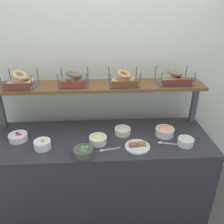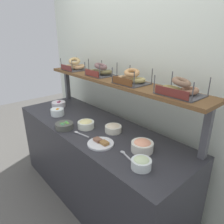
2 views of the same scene
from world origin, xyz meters
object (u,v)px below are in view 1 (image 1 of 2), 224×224
object	(u,v)px
serving_spoon_by_edge	(165,143)
bagel_basket_poppy	(74,80)
bowl_scallion_spread	(186,141)
bowl_lox_spread	(165,131)
bowl_fruit_salad	(43,144)
bowl_egg_salad	(98,139)
bagel_basket_everything	(174,78)
bowl_potato_salad	(123,130)
bagel_basket_sesame	(124,80)
bowl_veggie_mix	(84,151)
bowl_beet_salad	(19,137)
serving_spoon_near_plate	(107,150)
bagel_basket_plain	(21,81)
serving_plate_white	(138,146)

from	to	relation	value
serving_spoon_by_edge	bagel_basket_poppy	world-z (taller)	bagel_basket_poppy
bowl_scallion_spread	bowl_lox_spread	xyz separation A→B (m)	(-0.14, 0.17, 0.00)
bowl_fruit_salad	bagel_basket_poppy	xyz separation A→B (m)	(0.26, 0.41, 0.44)
bowl_scallion_spread	bowl_egg_salad	xyz separation A→B (m)	(-0.77, 0.08, -0.00)
serving_spoon_by_edge	bagel_basket_everything	bearing A→B (deg)	69.67
bowl_potato_salad	bagel_basket_sesame	world-z (taller)	bagel_basket_sesame
bowl_scallion_spread	bowl_veggie_mix	xyz separation A→B (m)	(-0.90, -0.09, -0.01)
bowl_beet_salad	bagel_basket_poppy	world-z (taller)	bagel_basket_poppy
serving_spoon_near_plate	bagel_basket_everything	bearing A→B (deg)	35.12
bowl_scallion_spread	bowl_veggie_mix	bearing A→B (deg)	-174.42
bowl_fruit_salad	bowl_potato_salad	bearing A→B (deg)	15.27
bagel_basket_poppy	bowl_scallion_spread	bearing A→B (deg)	-23.91
bowl_beet_salad	bagel_basket_everything	size ratio (longest dim) A/B	0.52
bowl_potato_salad	bagel_basket_everything	size ratio (longest dim) A/B	0.48
bowl_veggie_mix	bagel_basket_everything	xyz separation A→B (m)	(0.87, 0.52, 0.44)
bowl_lox_spread	bowl_veggie_mix	xyz separation A→B (m)	(-0.75, -0.26, -0.01)
bowl_potato_salad	bagel_basket_poppy	world-z (taller)	bagel_basket_poppy
bagel_basket_plain	bagel_basket_everything	bearing A→B (deg)	0.60
bowl_beet_salad	serving_spoon_by_edge	bearing A→B (deg)	-6.19
bowl_veggie_mix	bowl_beet_salad	bearing A→B (deg)	157.03
serving_plate_white	bagel_basket_plain	world-z (taller)	bagel_basket_plain
bowl_scallion_spread	bagel_basket_everything	bearing A→B (deg)	93.90
bowl_fruit_salad	bowl_potato_salad	world-z (taller)	bowl_fruit_salad
bowl_potato_salad	serving_spoon_near_plate	size ratio (longest dim) A/B	0.86
bowl_lox_spread	bagel_basket_plain	size ratio (longest dim) A/B	0.62
bowl_beet_salad	bagel_basket_plain	world-z (taller)	bagel_basket_plain
bagel_basket_sesame	serving_spoon_by_edge	bearing A→B (deg)	-49.32
bowl_potato_salad	serving_spoon_by_edge	bearing A→B (deg)	-28.48
bowl_veggie_mix	bowl_scallion_spread	bearing A→B (deg)	5.58
bowl_fruit_salad	bagel_basket_plain	xyz separation A→B (m)	(-0.22, 0.39, 0.44)
bagel_basket_plain	bowl_beet_salad	bearing A→B (deg)	-96.25
bowl_lox_spread	serving_plate_white	size ratio (longest dim) A/B	0.79
bagel_basket_poppy	bagel_basket_everything	size ratio (longest dim) A/B	0.84
bowl_scallion_spread	serving_spoon_near_plate	bearing A→B (deg)	-176.42
bowl_egg_salad	bagel_basket_plain	bearing A→B (deg)	154.35
bowl_veggie_mix	bagel_basket_poppy	xyz separation A→B (m)	(-0.09, 0.53, 0.45)
bowl_beet_salad	bowl_egg_salad	world-z (taller)	bowl_egg_salad
bowl_veggie_mix	serving_spoon_near_plate	distance (m)	0.20
bowl_egg_salad	bagel_basket_poppy	size ratio (longest dim) A/B	0.59
bagel_basket_everything	bowl_fruit_salad	bearing A→B (deg)	-161.67
bowl_egg_salad	serving_plate_white	distance (m)	0.36
bowl_fruit_salad	serving_plate_white	size ratio (longest dim) A/B	0.66
bowl_fruit_salad	serving_plate_white	world-z (taller)	bowl_fruit_salad
serving_spoon_near_plate	bagel_basket_sesame	world-z (taller)	bagel_basket_sesame
bowl_beet_salad	bagel_basket_plain	size ratio (longest dim) A/B	0.60
bowl_potato_salad	serving_spoon_by_edge	world-z (taller)	bowl_potato_salad
bagel_basket_poppy	bagel_basket_sesame	bearing A→B (deg)	-2.24
bowl_fruit_salad	bagel_basket_everything	world-z (taller)	bagel_basket_everything
bowl_lox_spread	bowl_beet_salad	bearing A→B (deg)	-179.87
bowl_veggie_mix	serving_spoon_by_edge	distance (m)	0.73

